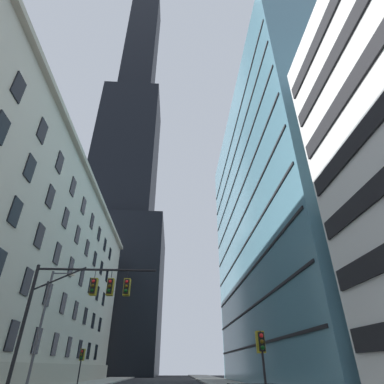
{
  "coord_description": "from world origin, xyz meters",
  "views": [
    {
      "loc": [
        1.74,
        -13.86,
        1.83
      ],
      "look_at": [
        3.7,
        20.65,
        22.1
      ],
      "focal_mm": 28.06,
      "sensor_mm": 36.0,
      "label": 1
    }
  ],
  "objects_px": {
    "traffic_signal_mast": "(85,297)",
    "traffic_light_near_right": "(261,346)",
    "traffic_light_far_left": "(82,357)",
    "street_lamppost": "(46,318)"
  },
  "relations": [
    {
      "from": "traffic_light_near_right",
      "to": "traffic_light_far_left",
      "type": "distance_m",
      "value": 21.51
    },
    {
      "from": "traffic_signal_mast",
      "to": "street_lamppost",
      "type": "height_order",
      "value": "street_lamppost"
    },
    {
      "from": "traffic_signal_mast",
      "to": "traffic_light_near_right",
      "type": "bearing_deg",
      "value": -13.4
    },
    {
      "from": "traffic_signal_mast",
      "to": "traffic_light_near_right",
      "type": "xyz_separation_m",
      "value": [
        10.11,
        -2.41,
        -2.77
      ]
    },
    {
      "from": "traffic_signal_mast",
      "to": "street_lamppost",
      "type": "xyz_separation_m",
      "value": [
        -3.98,
        4.81,
        -0.57
      ]
    },
    {
      "from": "traffic_signal_mast",
      "to": "traffic_light_near_right",
      "type": "distance_m",
      "value": 10.76
    },
    {
      "from": "traffic_signal_mast",
      "to": "traffic_light_near_right",
      "type": "relative_size",
      "value": 2.3
    },
    {
      "from": "traffic_light_far_left",
      "to": "street_lamppost",
      "type": "relative_size",
      "value": 0.4
    },
    {
      "from": "traffic_light_near_right",
      "to": "street_lamppost",
      "type": "distance_m",
      "value": 15.99
    },
    {
      "from": "traffic_light_far_left",
      "to": "street_lamppost",
      "type": "bearing_deg",
      "value": -93.73
    }
  ]
}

